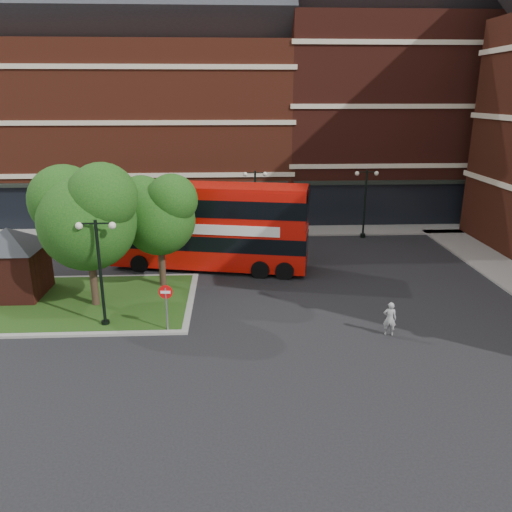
{
  "coord_description": "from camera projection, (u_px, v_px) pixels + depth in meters",
  "views": [
    {
      "loc": [
        0.33,
        -20.76,
        10.04
      ],
      "look_at": [
        1.56,
        4.17,
        2.0
      ],
      "focal_mm": 35.0,
      "sensor_mm": 36.0,
      "label": 1
    }
  ],
  "objects": [
    {
      "name": "lamp_far_left",
      "position": [
        255.0,
        201.0,
        35.81
      ],
      "size": [
        1.72,
        0.36,
        5.0
      ],
      "color": "black",
      "rests_on": "ground"
    },
    {
      "name": "kiosk",
      "position": [
        10.0,
        255.0,
        25.37
      ],
      "size": [
        6.51,
        6.51,
        3.6
      ],
      "color": "#471911",
      "rests_on": "traffic_island"
    },
    {
      "name": "tree_island_west",
      "position": [
        85.0,
        213.0,
        23.46
      ],
      "size": [
        5.4,
        4.71,
        7.21
      ],
      "color": "#2D2116",
      "rests_on": "ground"
    },
    {
      "name": "terrace_far_right",
      "position": [
        386.0,
        120.0,
        43.81
      ],
      "size": [
        18.0,
        12.0,
        16.0
      ],
      "primitive_type": "cube",
      "color": "#471911",
      "rests_on": "ground"
    },
    {
      "name": "traffic_island",
      "position": [
        69.0,
        302.0,
        25.25
      ],
      "size": [
        12.6,
        7.6,
        0.15
      ],
      "color": "gray",
      "rests_on": "ground"
    },
    {
      "name": "tree_island_east",
      "position": [
        157.0,
        212.0,
        26.14
      ],
      "size": [
        4.46,
        3.9,
        6.29
      ],
      "color": "#2D2116",
      "rests_on": "ground"
    },
    {
      "name": "car_white",
      "position": [
        281.0,
        228.0,
        37.19
      ],
      "size": [
        3.85,
        1.68,
        1.23
      ],
      "primitive_type": "imported",
      "rotation": [
        0.0,
        0.0,
        1.68
      ],
      "color": "silver",
      "rests_on": "ground"
    },
    {
      "name": "bus",
      "position": [
        209.0,
        221.0,
        29.64
      ],
      "size": [
        12.02,
        4.94,
        4.48
      ],
      "rotation": [
        0.0,
        0.0,
        -0.2
      ],
      "color": "#BC0F07",
      "rests_on": "ground"
    },
    {
      "name": "lamp_island",
      "position": [
        100.0,
        268.0,
        21.86
      ],
      "size": [
        1.72,
        0.36,
        5.0
      ],
      "color": "black",
      "rests_on": "ground"
    },
    {
      "name": "woman",
      "position": [
        390.0,
        319.0,
        21.72
      ],
      "size": [
        0.64,
        0.51,
        1.55
      ],
      "primitive_type": "imported",
      "rotation": [
        0.0,
        0.0,
        2.87
      ],
      "color": "#949396",
      "rests_on": "ground"
    },
    {
      "name": "terrace_far_left",
      "position": [
        134.0,
        133.0,
        43.09
      ],
      "size": [
        26.0,
        12.0,
        14.0
      ],
      "primitive_type": "cube",
      "color": "maroon",
      "rests_on": "ground"
    },
    {
      "name": "ground",
      "position": [
        227.0,
        326.0,
        22.79
      ],
      "size": [
        120.0,
        120.0,
        0.0
      ],
      "primitive_type": "plane",
      "color": "black",
      "rests_on": "ground"
    },
    {
      "name": "lamp_far_right",
      "position": [
        365.0,
        200.0,
        36.18
      ],
      "size": [
        1.72,
        0.36,
        5.0
      ],
      "color": "black",
      "rests_on": "ground"
    },
    {
      "name": "no_entry_sign",
      "position": [
        166.0,
        299.0,
        21.71
      ],
      "size": [
        0.62,
        0.1,
        2.24
      ],
      "rotation": [
        0.0,
        0.0,
        -0.09
      ],
      "color": "slate",
      "rests_on": "ground"
    },
    {
      "name": "pavement_far",
      "position": [
        228.0,
        231.0,
        38.46
      ],
      "size": [
        44.0,
        3.0,
        0.12
      ],
      "primitive_type": "cube",
      "color": "slate",
      "rests_on": "ground"
    },
    {
      "name": "car_silver",
      "position": [
        180.0,
        230.0,
        36.18
      ],
      "size": [
        4.56,
        2.14,
        1.51
      ],
      "primitive_type": "imported",
      "rotation": [
        0.0,
        0.0,
        1.49
      ],
      "color": "#AFB1B6",
      "rests_on": "ground"
    }
  ]
}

